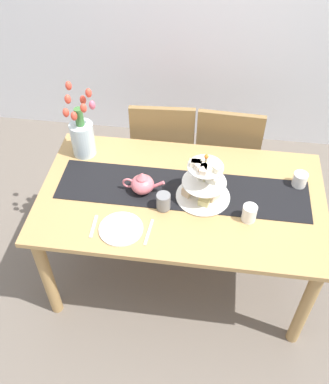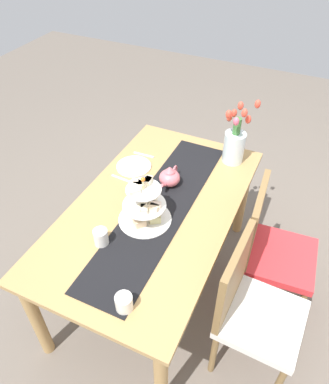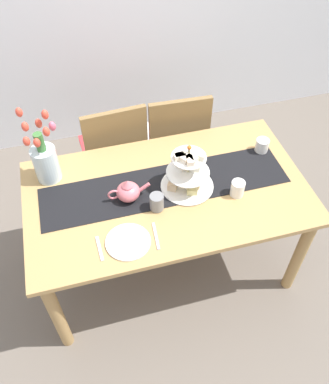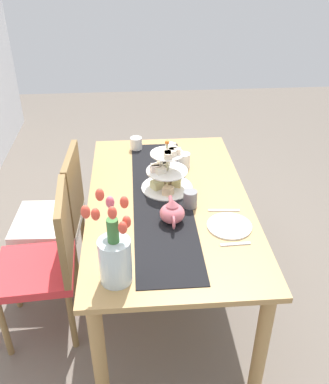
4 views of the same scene
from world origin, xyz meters
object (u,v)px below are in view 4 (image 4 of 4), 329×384
object	(u,v)px
dining_table	(168,214)
cream_jug	(136,143)
mug_grey	(190,199)
knife_left	(224,210)
chair_right	(58,213)
dinner_plate_left	(229,226)
fork_left	(235,244)
tulip_vase	(115,254)
tiered_cake_stand	(167,172)
mug_white_text	(184,160)
chair_left	(47,259)
teapot	(172,213)

from	to	relation	value
dining_table	cream_jug	size ratio (longest dim) A/B	18.71
mug_grey	knife_left	bearing A→B (deg)	-106.10
dining_table	cream_jug	bearing A→B (deg)	14.53
chair_right	dinner_plate_left	distance (m)	1.13
cream_jug	fork_left	distance (m)	1.17
tulip_vase	knife_left	bearing A→B (deg)	-49.47
tiered_cake_stand	knife_left	bearing A→B (deg)	-131.30
chair_right	knife_left	world-z (taller)	chair_right
cream_jug	mug_white_text	xyz separation A→B (m)	(-0.28, -0.30, 0.01)
dinner_plate_left	knife_left	bearing A→B (deg)	0.00
cream_jug	dining_table	bearing A→B (deg)	-165.47
chair_left	teapot	bearing A→B (deg)	-92.03
teapot	chair_right	bearing A→B (deg)	55.20
chair_left	tiered_cake_stand	xyz separation A→B (m)	(0.31, -0.68, 0.34)
fork_left	knife_left	xyz separation A→B (m)	(0.29, 0.00, 0.00)
knife_left	chair_right	bearing A→B (deg)	68.03
teapot	knife_left	distance (m)	0.31
teapot	mug_grey	world-z (taller)	teapot
tiered_cake_stand	teapot	size ratio (longest dim) A/B	1.28
knife_left	mug_white_text	world-z (taller)	mug_white_text
dining_table	tulip_vase	world-z (taller)	tulip_vase
mug_white_text	dinner_plate_left	bearing A→B (deg)	-166.19
chair_right	tulip_vase	xyz separation A→B (m)	(-0.88, -0.40, 0.38)
dinner_plate_left	mug_white_text	size ratio (longest dim) A/B	2.42
tiered_cake_stand	tulip_vase	world-z (taller)	tulip_vase
dining_table	tiered_cake_stand	bearing A→B (deg)	1.15
knife_left	mug_white_text	distance (m)	0.53
chair_right	knife_left	distance (m)	1.07
dining_table	chair_left	bearing A→B (deg)	106.17
teapot	dinner_plate_left	xyz separation A→B (m)	(-0.06, -0.29, -0.05)
dining_table	cream_jug	distance (m)	0.69
teapot	fork_left	bearing A→B (deg)	-125.76
dining_table	chair_left	xyz separation A→B (m)	(-0.20, 0.68, -0.13)
teapot	fork_left	size ratio (longest dim) A/B	1.59
tiered_cake_stand	fork_left	distance (m)	0.63
dining_table	fork_left	size ratio (longest dim) A/B	10.60
teapot	tulip_vase	xyz separation A→B (m)	(-0.41, 0.28, 0.09)
chair_left	tiered_cake_stand	world-z (taller)	tiered_cake_stand
tulip_vase	knife_left	size ratio (longest dim) A/B	2.58
tiered_cake_stand	cream_jug	xyz separation A→B (m)	(0.53, 0.17, -0.06)
tulip_vase	knife_left	distance (m)	0.76
mug_grey	mug_white_text	distance (m)	0.45
tulip_vase	knife_left	world-z (taller)	tulip_vase
tulip_vase	cream_jug	world-z (taller)	tulip_vase
chair_left	tiered_cake_stand	size ratio (longest dim) A/B	2.99
knife_left	mug_white_text	size ratio (longest dim) A/B	1.79
dinner_plate_left	fork_left	world-z (taller)	dinner_plate_left
tiered_cake_stand	dinner_plate_left	world-z (taller)	tiered_cake_stand
chair_right	fork_left	size ratio (longest dim) A/B	6.07
knife_left	mug_grey	size ratio (longest dim) A/B	1.79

